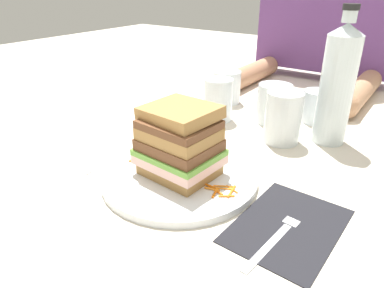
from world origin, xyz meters
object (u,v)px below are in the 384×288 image
at_px(water_bottle, 337,84).
at_px(empty_tumbler_0, 227,87).
at_px(napkin_dark, 288,225).
at_px(sandwich, 181,142).
at_px(empty_tumbler_1, 218,100).
at_px(main_plate, 181,175).
at_px(empty_tumbler_3, 273,104).
at_px(knife, 120,152).
at_px(empty_tumbler_2, 317,106).
at_px(juice_glass, 283,121).
at_px(fork, 280,232).

height_order(water_bottle, empty_tumbler_0, water_bottle).
bearing_deg(napkin_dark, sandwich, 175.51).
bearing_deg(empty_tumbler_0, empty_tumbler_1, -68.27).
bearing_deg(empty_tumbler_0, main_plate, -69.83).
distance_m(water_bottle, empty_tumbler_3, 0.16).
relative_size(knife, water_bottle, 0.77).
bearing_deg(empty_tumbler_1, empty_tumbler_3, 28.41).
bearing_deg(empty_tumbler_2, sandwich, -104.34).
xyz_separation_m(knife, juice_glass, (0.23, 0.23, 0.04)).
xyz_separation_m(sandwich, empty_tumbler_1, (-0.09, 0.26, -0.02)).
bearing_deg(empty_tumbler_3, juice_glass, -56.15).
distance_m(main_plate, napkin_dark, 0.19).
bearing_deg(napkin_dark, empty_tumbler_0, 129.94).
xyz_separation_m(sandwich, fork, (0.19, -0.04, -0.06)).
xyz_separation_m(main_plate, empty_tumbler_0, (-0.14, 0.38, 0.04)).
relative_size(fork, juice_glass, 1.61).
bearing_deg(juice_glass, water_bottle, 36.70).
height_order(sandwich, empty_tumbler_3, sandwich).
height_order(empty_tumbler_1, empty_tumbler_3, empty_tumbler_1).
distance_m(empty_tumbler_0, empty_tumbler_2, 0.24).
height_order(knife, empty_tumbler_2, empty_tumbler_2).
bearing_deg(empty_tumbler_3, empty_tumbler_0, 159.12).
xyz_separation_m(main_plate, fork, (0.19, -0.04, -0.00)).
height_order(juice_glass, empty_tumbler_2, juice_glass).
distance_m(water_bottle, empty_tumbler_1, 0.26).
bearing_deg(empty_tumbler_0, water_bottle, -17.09).
xyz_separation_m(sandwich, empty_tumbler_3, (0.02, 0.32, -0.02)).
bearing_deg(empty_tumbler_3, empty_tumbler_2, 37.72).
relative_size(water_bottle, empty_tumbler_0, 3.16).
xyz_separation_m(fork, empty_tumbler_3, (-0.17, 0.36, 0.04)).
bearing_deg(sandwich, napkin_dark, -4.49).
distance_m(sandwich, water_bottle, 0.33).
bearing_deg(napkin_dark, empty_tumbler_1, 135.72).
relative_size(juice_glass, empty_tumbler_0, 1.25).
bearing_deg(juice_glass, empty_tumbler_1, 170.41).
relative_size(knife, empty_tumbler_3, 2.27).
xyz_separation_m(water_bottle, empty_tumbler_2, (-0.06, 0.09, -0.08)).
relative_size(main_plate, sandwich, 1.97).
distance_m(fork, empty_tumbler_3, 0.40).
xyz_separation_m(sandwich, water_bottle, (0.15, 0.29, 0.05)).
xyz_separation_m(fork, empty_tumbler_2, (-0.09, 0.42, 0.03)).
distance_m(main_plate, juice_glass, 0.25).
height_order(sandwich, empty_tumbler_1, sandwich).
height_order(main_plate, water_bottle, water_bottle).
xyz_separation_m(sandwich, knife, (-0.15, 0.01, -0.07)).
distance_m(water_bottle, empty_tumbler_2, 0.14).
relative_size(napkin_dark, empty_tumbler_2, 2.44).
bearing_deg(juice_glass, empty_tumbler_3, 123.85).
relative_size(sandwich, napkin_dark, 0.74).
bearing_deg(sandwich, main_plate, -41.61).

